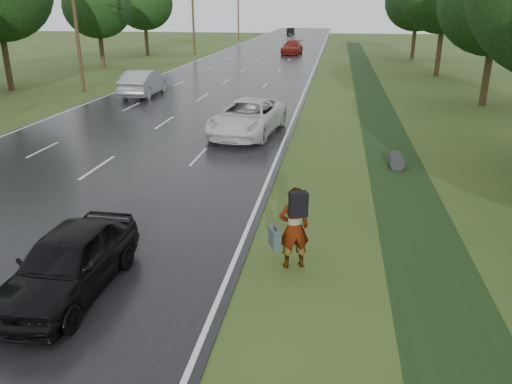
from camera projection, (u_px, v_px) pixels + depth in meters
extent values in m
cube|color=black|center=(252.00, 64.00, 53.63)|extent=(14.00, 180.00, 0.04)
cube|color=silver|center=(315.00, 65.00, 52.63)|extent=(0.12, 180.00, 0.01)
cube|color=silver|center=(192.00, 63.00, 54.60)|extent=(0.12, 180.00, 0.01)
cube|color=silver|center=(252.00, 64.00, 53.62)|extent=(0.12, 180.00, 0.01)
cube|color=black|center=(378.00, 115.00, 28.83)|extent=(2.20, 120.00, 0.01)
cylinder|color=#2D2D2D|center=(396.00, 161.00, 19.50)|extent=(0.56, 1.00, 0.56)
cylinder|color=#3C2C18|center=(75.00, 20.00, 34.73)|extent=(0.26, 0.26, 10.00)
cylinder|color=#3C2C18|center=(193.00, 13.00, 62.47)|extent=(0.26, 0.26, 10.00)
cylinder|color=#3C2C18|center=(238.00, 11.00, 90.21)|extent=(0.26, 0.26, 10.00)
cylinder|color=#3C2C18|center=(486.00, 77.00, 30.93)|extent=(0.44, 0.44, 3.52)
ellipsoid|color=black|center=(498.00, 2.00, 29.39)|extent=(7.00, 7.00, 6.30)
cylinder|color=#3C2C18|center=(439.00, 52.00, 43.82)|extent=(0.44, 0.44, 4.16)
cylinder|color=#3C2C18|center=(413.00, 44.00, 56.90)|extent=(0.44, 0.44, 3.68)
ellipsoid|color=black|center=(418.00, 1.00, 55.30)|extent=(7.20, 7.20, 6.48)
cylinder|color=#3C2C18|center=(7.00, 63.00, 36.63)|extent=(0.44, 0.44, 4.00)
cylinder|color=#3C2C18|center=(102.00, 51.00, 49.57)|extent=(0.44, 0.44, 3.36)
ellipsoid|color=black|center=(97.00, 7.00, 48.11)|extent=(6.60, 6.60, 5.94)
cylinder|color=#3C2C18|center=(147.00, 41.00, 62.58)|extent=(0.44, 0.44, 3.52)
ellipsoid|color=black|center=(144.00, 4.00, 61.04)|extent=(7.00, 7.00, 6.30)
imported|color=#A5998C|center=(294.00, 228.00, 11.78)|extent=(0.87, 0.72, 2.05)
cube|color=black|center=(298.00, 204.00, 11.25)|extent=(0.47, 0.37, 0.57)
cube|color=#2F4541|center=(275.00, 238.00, 11.90)|extent=(0.38, 0.60, 0.46)
cube|color=black|center=(275.00, 228.00, 11.80)|extent=(0.12, 0.20, 0.04)
imported|color=silver|center=(248.00, 117.00, 24.15)|extent=(3.52, 6.26, 1.65)
imported|color=black|center=(69.00, 262.00, 10.76)|extent=(1.83, 4.31, 1.45)
imported|color=gray|center=(144.00, 83.00, 34.57)|extent=(1.94, 5.36, 1.76)
imported|color=maroon|center=(292.00, 47.00, 64.24)|extent=(2.67, 5.79, 1.64)
imported|color=black|center=(291.00, 31.00, 105.09)|extent=(1.73, 4.52, 1.47)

